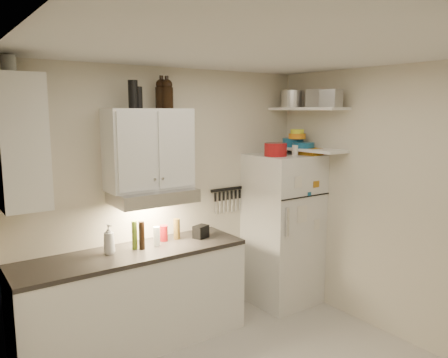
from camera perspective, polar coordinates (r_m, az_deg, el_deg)
ceiling at (r=3.18m, az=5.90°, el=16.63°), size 3.20×3.00×0.02m
back_wall at (r=4.49m, az=-7.11°, el=-2.45°), size 3.20×0.02×2.60m
left_wall at (r=2.58m, az=-23.40°, el=-11.80°), size 0.02×3.00×2.60m
right_wall at (r=4.46m, az=21.45°, el=-3.08°), size 0.02×3.00×2.60m
base_cabinet at (r=4.26m, az=-11.61°, el=-15.37°), size 2.10×0.60×0.88m
countertop at (r=4.10m, az=-11.81°, el=-9.49°), size 2.10×0.62×0.04m
upper_cabinet at (r=4.13m, az=-9.78°, el=3.86°), size 0.80×0.33×0.75m
side_cabinet at (r=3.65m, az=-25.26°, el=4.44°), size 0.33×0.55×1.00m
range_hood at (r=4.13m, az=-9.24°, el=-2.22°), size 0.76×0.46×0.12m
fridge at (r=5.03m, az=7.69°, el=-6.50°), size 0.70×0.68×1.70m
shelf_hi at (r=4.89m, az=10.85°, el=9.00°), size 0.30×0.95×0.03m
shelf_lo at (r=4.91m, az=10.70°, el=3.86°), size 0.30×0.95×0.03m
knife_strip at (r=4.83m, az=0.37°, el=-1.33°), size 0.42×0.02×0.03m
dutch_oven at (r=4.68m, az=6.75°, el=3.84°), size 0.25×0.25×0.14m
book_stack at (r=4.87m, az=11.15°, el=3.55°), size 0.19×0.24×0.08m
spice_jar at (r=4.79m, az=9.27°, el=3.72°), size 0.07×0.07×0.11m
stock_pot at (r=5.04m, az=8.96°, el=10.28°), size 0.29×0.29×0.19m
tin_a at (r=4.83m, az=12.04°, el=10.26°), size 0.22×0.20×0.19m
tin_b at (r=4.58m, az=13.82°, el=10.20°), size 0.21×0.21×0.18m
bowl_teal at (r=5.03m, az=9.00°, el=4.74°), size 0.24×0.24×0.10m
bowl_orange at (r=4.96m, az=9.53°, el=5.54°), size 0.19×0.19×0.06m
bowl_yellow at (r=4.95m, az=9.54°, el=6.15°), size 0.15×0.15×0.05m
plates at (r=4.88m, az=10.33°, el=4.37°), size 0.29×0.29×0.06m
growler_a at (r=4.22m, az=-8.14°, el=11.02°), size 0.15×0.15×0.28m
growler_b at (r=4.19m, az=-7.46°, el=11.02°), size 0.15×0.15×0.28m
thermos_a at (r=4.01m, az=-11.07°, el=10.40°), size 0.07×0.07×0.19m
thermos_b at (r=4.00m, az=-11.80°, el=10.78°), size 0.10×0.10×0.25m
side_jar at (r=3.73m, az=-26.30°, el=13.24°), size 0.12×0.12×0.14m
soap_bottle at (r=4.03m, az=-14.81°, el=-7.40°), size 0.14×0.14×0.30m
pepper_mill at (r=4.37m, az=-6.19°, el=-6.50°), size 0.07×0.07×0.21m
oil_bottle at (r=4.11m, az=-11.61°, el=-7.20°), size 0.06×0.06×0.26m
vinegar_bottle at (r=4.10m, az=-10.69°, el=-7.25°), size 0.07×0.07×0.26m
clear_bottle at (r=4.19m, az=-8.80°, el=-7.40°), size 0.07×0.07×0.18m
red_jar at (r=4.33m, az=-7.86°, el=-7.03°), size 0.10×0.10×0.15m
caddy at (r=4.40m, az=-3.04°, el=-6.87°), size 0.17×0.15×0.13m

